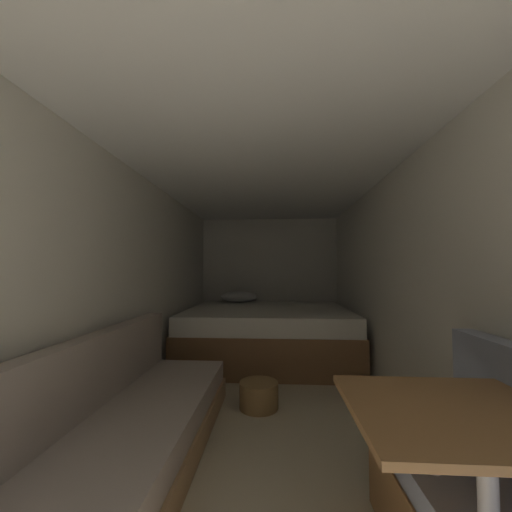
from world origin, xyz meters
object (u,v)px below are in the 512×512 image
at_px(bed, 267,333).
at_px(wicker_basket, 259,395).
at_px(sofa_left, 108,448).
at_px(dinette_table, 455,443).

xyz_separation_m(bed, wicker_basket, (-0.04, -1.46, -0.23)).
height_order(sofa_left, dinette_table, sofa_left).
xyz_separation_m(bed, dinette_table, (0.67, -3.04, 0.28)).
bearing_deg(sofa_left, wicker_basket, 54.21).
relative_size(bed, dinette_table, 2.92).
bearing_deg(sofa_left, dinette_table, -20.86).
bearing_deg(wicker_basket, bed, 88.50).
distance_m(sofa_left, dinette_table, 1.60).
bearing_deg(dinette_table, wicker_basket, 114.24).
bearing_deg(wicker_basket, dinette_table, -65.76).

